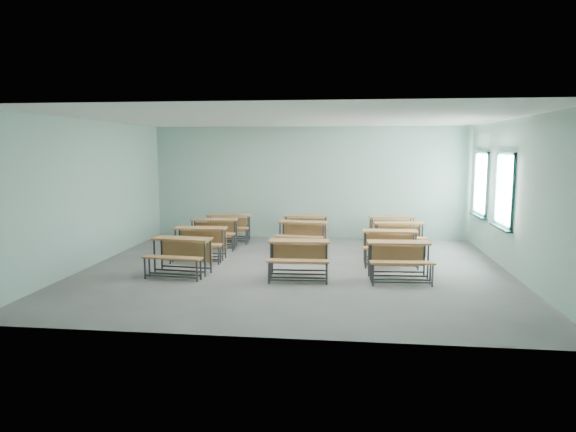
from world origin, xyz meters
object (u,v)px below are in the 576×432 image
Objects in this scene: desk_unit_r0c0 at (180,251)px; desk_unit_r2c1 at (302,232)px; desk_unit_r0c2 at (399,255)px; desk_unit_r1c2 at (390,242)px; desk_unit_r3c2 at (392,226)px; desk_unit_r3c0 at (228,224)px; desk_unit_r2c0 at (214,229)px; desk_unit_r0c1 at (299,253)px; desk_unit_r3c1 at (306,224)px; desk_unit_r2c2 at (399,233)px; desk_unit_r1c0 at (199,238)px.

desk_unit_r2c1 is at bearing 55.92° from desk_unit_r0c0.
desk_unit_r0c2 is 1.04× the size of desk_unit_r1c2.
desk_unit_r3c0 is at bearing 175.78° from desk_unit_r3c2.
desk_unit_r2c1 is at bearing -9.31° from desk_unit_r2c0.
desk_unit_r0c1 and desk_unit_r3c2 have the same top height.
desk_unit_r0c0 is 4.53m from desk_unit_r3c1.
desk_unit_r3c2 is (4.66, 1.08, 0.00)m from desk_unit_r2c0.
desk_unit_r2c0 is (-4.41, 1.39, 0.00)m from desk_unit_r1c2.
desk_unit_r0c1 is 0.98× the size of desk_unit_r3c1.
desk_unit_r0c0 and desk_unit_r0c2 have the same top height.
desk_unit_r0c1 and desk_unit_r2c1 have the same top height.
desk_unit_r0c1 and desk_unit_r0c2 have the same top height.
desk_unit_r1c2 is 2.41m from desk_unit_r2c1.
desk_unit_r3c1 is (-2.42, 1.13, 0.00)m from desk_unit_r2c2.
desk_unit_r0c1 is 0.99× the size of desk_unit_r3c0.
desk_unit_r2c1 is at bearing 90.89° from desk_unit_r0c1.
desk_unit_r2c0 is at bearing 175.12° from desk_unit_r2c2.
desk_unit_r2c0 is 2.33m from desk_unit_r2c1.
desk_unit_r1c2 is 0.94× the size of desk_unit_r2c1.
desk_unit_r2c1 is (2.32, -0.19, 0.00)m from desk_unit_r2c0.
desk_unit_r3c1 is (2.26, 2.52, 0.00)m from desk_unit_r1c0.
desk_unit_r2c0 is at bearing -103.44° from desk_unit_r3c0.
desk_unit_r1c2 is 0.95× the size of desk_unit_r3c2.
desk_unit_r1c0 is 0.97× the size of desk_unit_r3c1.
desk_unit_r0c0 and desk_unit_r2c1 have the same top height.
desk_unit_r0c0 is 6.06m from desk_unit_r3c2.
desk_unit_r3c1 is at bearing 89.80° from desk_unit_r0c1.
desk_unit_r0c2 is 0.97× the size of desk_unit_r2c1.
desk_unit_r3c2 is at bearing 83.53° from desk_unit_r1c2.
desk_unit_r3c0 is at bearing 150.43° from desk_unit_r1c2.
desk_unit_r0c2 is 1.40m from desk_unit_r1c2.
desk_unit_r3c0 is 2.15m from desk_unit_r3c1.
desk_unit_r2c1 is at bearing 178.83° from desk_unit_r2c2.
desk_unit_r1c0 and desk_unit_r2c2 have the same top height.
desk_unit_r1c0 is at bearing -136.47° from desk_unit_r3c1.
desk_unit_r0c1 is at bearing -53.54° from desk_unit_r2c0.
desk_unit_r0c0 is 1.03× the size of desk_unit_r0c1.
desk_unit_r1c2 and desk_unit_r2c1 have the same top height.
desk_unit_r2c1 is (-0.18, 2.68, 0.00)m from desk_unit_r0c1.
desk_unit_r1c2 is (4.36, 0.07, 0.00)m from desk_unit_r1c0.
desk_unit_r2c0 is 1.01× the size of desk_unit_r2c2.
desk_unit_r3c1 is at bearing 66.30° from desk_unit_r0c0.
desk_unit_r3c0 is 4.50m from desk_unit_r3c2.
desk_unit_r3c2 is at bearing -4.31° from desk_unit_r3c1.
desk_unit_r2c1 and desk_unit_r3c2 have the same top height.
desk_unit_r3c0 is 0.98× the size of desk_unit_r3c2.
desk_unit_r3c0 and desk_unit_r3c1 have the same top height.
desk_unit_r0c2 and desk_unit_r2c2 have the same top height.
desk_unit_r2c0 is at bearing 97.30° from desk_unit_r0c0.
desk_unit_r1c0 is at bearing -143.81° from desk_unit_r2c1.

